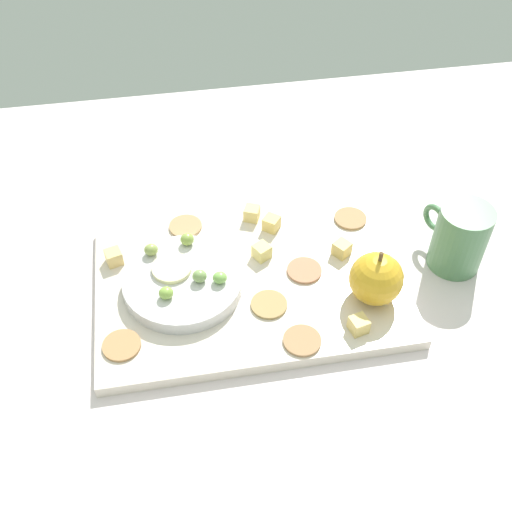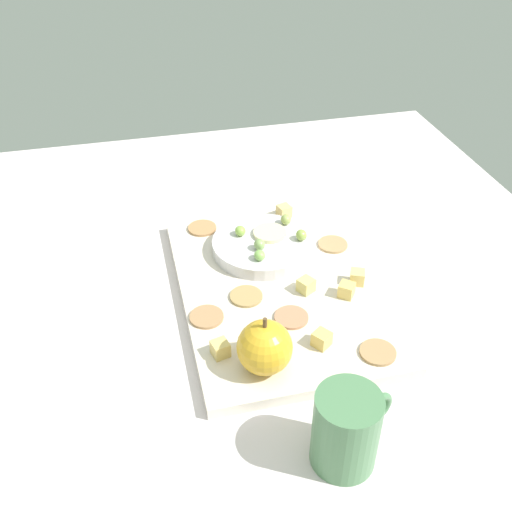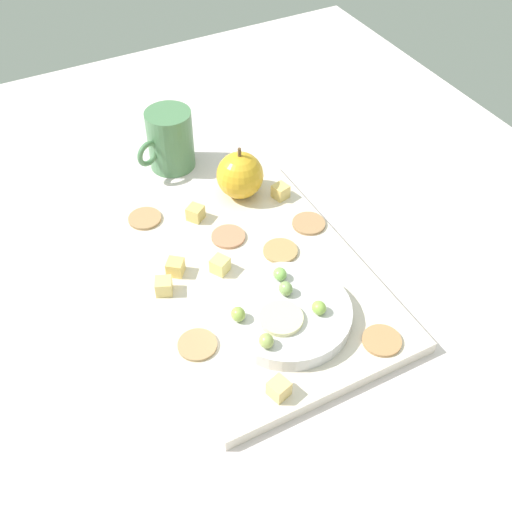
{
  "view_description": "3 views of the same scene",
  "coord_description": "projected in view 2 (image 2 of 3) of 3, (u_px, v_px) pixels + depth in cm",
  "views": [
    {
      "loc": [
        -12.73,
        -49.89,
        65.3
      ],
      "look_at": [
        -3.37,
        4.76,
        7.24
      ],
      "focal_mm": 43.59,
      "sensor_mm": 36.0,
      "label": 1
    },
    {
      "loc": [
        58.61,
        -15.36,
        58.73
      ],
      "look_at": [
        -5.42,
        0.11,
        10.03
      ],
      "focal_mm": 41.79,
      "sensor_mm": 36.0,
      "label": 2
    },
    {
      "loc": [
        -53.7,
        28.31,
        63.35
      ],
      "look_at": [
        -6.3,
        3.5,
        9.86
      ],
      "focal_mm": 44.39,
      "sensor_mm": 36.0,
      "label": 3
    }
  ],
  "objects": [
    {
      "name": "table",
      "position": [
        264.0,
        327.0,
        0.83
      ],
      "size": [
        122.08,
        103.93,
        3.4
      ],
      "primitive_type": "cube",
      "color": "silver",
      "rests_on": "ground"
    },
    {
      "name": "platter",
      "position": [
        277.0,
        289.0,
        0.85
      ],
      "size": [
        39.5,
        26.92,
        1.67
      ],
      "primitive_type": "cube",
      "color": "silver",
      "rests_on": "table"
    },
    {
      "name": "serving_dish",
      "position": [
        262.0,
        245.0,
        0.91
      ],
      "size": [
        15.21,
        15.21,
        1.92
      ],
      "primitive_type": "cylinder",
      "color": "silver",
      "rests_on": "platter"
    },
    {
      "name": "apple_whole",
      "position": [
        265.0,
        347.0,
        0.7
      ],
      "size": [
        6.7,
        6.7,
        6.7
      ],
      "primitive_type": "sphere",
      "color": "gold",
      "rests_on": "platter"
    },
    {
      "name": "apple_stem",
      "position": [
        265.0,
        323.0,
        0.68
      ],
      "size": [
        0.5,
        0.5,
        1.2
      ],
      "primitive_type": "cylinder",
      "color": "brown",
      "rests_on": "apple_whole"
    },
    {
      "name": "cheese_cube_0",
      "position": [
        348.0,
        292.0,
        0.82
      ],
      "size": [
        2.82,
        2.82,
        2.01
      ],
      "primitive_type": "cube",
      "rotation": [
        0.0,
        0.0,
        0.9
      ],
      "color": "#F3CC6A",
      "rests_on": "platter"
    },
    {
      "name": "cheese_cube_1",
      "position": [
        284.0,
        211.0,
        0.99
      ],
      "size": [
        2.49,
        2.49,
        2.01
      ],
      "primitive_type": "cube",
      "rotation": [
        0.0,
        0.0,
        0.29
      ],
      "color": "#F3CC79",
      "rests_on": "platter"
    },
    {
      "name": "cheese_cube_2",
      "position": [
        322.0,
        339.0,
        0.74
      ],
      "size": [
        2.8,
        2.8,
        2.01
      ],
      "primitive_type": "cube",
      "rotation": [
        0.0,
        0.0,
        0.62
      ],
      "color": "#E1C267",
      "rests_on": "platter"
    },
    {
      "name": "cheese_cube_3",
      "position": [
        357.0,
        277.0,
        0.85
      ],
      "size": [
        2.63,
        2.63,
        2.01
      ],
      "primitive_type": "cube",
      "rotation": [
        0.0,
        0.0,
        1.17
      ],
      "color": "#EFD077",
      "rests_on": "platter"
    },
    {
      "name": "cheese_cube_4",
      "position": [
        220.0,
        349.0,
        0.73
      ],
      "size": [
        2.45,
        2.45,
        2.01
      ],
      "primitive_type": "cube",
      "rotation": [
        0.0,
        0.0,
        0.25
      ],
      "color": "#EBC96F",
      "rests_on": "platter"
    },
    {
      "name": "cheese_cube_5",
      "position": [
        306.0,
        285.0,
        0.83
      ],
      "size": [
        2.74,
        2.74,
        2.01
      ],
      "primitive_type": "cube",
      "rotation": [
        0.0,
        0.0,
        0.52
      ],
      "color": "#E9D576",
      "rests_on": "platter"
    },
    {
      "name": "cracker_0",
      "position": [
        333.0,
        244.0,
        0.92
      ],
      "size": [
        4.56,
        4.56,
        0.4
      ],
      "primitive_type": "cylinder",
      "color": "tan",
      "rests_on": "platter"
    },
    {
      "name": "cracker_1",
      "position": [
        378.0,
        352.0,
        0.74
      ],
      "size": [
        4.56,
        4.56,
        0.4
      ],
      "primitive_type": "cylinder",
      "color": "tan",
      "rests_on": "platter"
    },
    {
      "name": "cracker_2",
      "position": [
        291.0,
        317.0,
        0.79
      ],
      "size": [
        4.56,
        4.56,
        0.4
      ],
      "primitive_type": "cylinder",
      "color": "tan",
      "rests_on": "platter"
    },
    {
      "name": "cracker_3",
      "position": [
        246.0,
        296.0,
        0.82
      ],
      "size": [
        4.56,
        4.56,
        0.4
      ],
      "primitive_type": "cylinder",
      "color": "tan",
      "rests_on": "platter"
    },
    {
      "name": "cracker_4",
      "position": [
        202.0,
        228.0,
        0.96
      ],
      "size": [
        4.56,
        4.56,
        0.4
      ],
      "primitive_type": "cylinder",
      "color": "tan",
      "rests_on": "platter"
    },
    {
      "name": "cracker_5",
      "position": [
        206.0,
        316.0,
        0.79
      ],
      "size": [
        4.56,
        4.56,
        0.4
      ],
      "primitive_type": "cylinder",
      "color": "tan",
      "rests_on": "platter"
    },
    {
      "name": "grape_0",
      "position": [
        241.0,
        231.0,
        0.91
      ],
      "size": [
        1.81,
        1.63,
        1.53
      ],
      "primitive_type": "ellipsoid",
      "color": "#92BB4D",
      "rests_on": "serving_dish"
    },
    {
      "name": "grape_1",
      "position": [
        286.0,
        219.0,
        0.93
      ],
      "size": [
        1.81,
        1.63,
        1.61
      ],
      "primitive_type": "ellipsoid",
      "color": "#9BAD59",
      "rests_on": "serving_dish"
    },
    {
      "name": "grape_2",
      "position": [
        260.0,
        255.0,
        0.86
      ],
      "size": [
        1.81,
        1.63,
        1.49
      ],
      "primitive_type": "ellipsoid",
      "color": "#88C15A",
      "rests_on": "serving_dish"
    },
    {
      "name": "grape_3",
      "position": [
        259.0,
        245.0,
        0.88
      ],
      "size": [
        1.81,
        1.63,
        1.7
      ],
      "primitive_type": "ellipsoid",
      "color": "#89AB60",
      "rests_on": "serving_dish"
    },
    {
      "name": "grape_4",
      "position": [
        301.0,
        235.0,
        0.9
      ],
      "size": [
        1.81,
        1.63,
        1.69
      ],
      "primitive_type": "ellipsoid",
      "color": "#97B34E",
      "rests_on": "serving_dish"
    },
    {
      "name": "apple_slice_0",
      "position": [
        270.0,
        233.0,
        0.91
      ],
      "size": [
        5.1,
        5.1,
        0.6
      ],
      "primitive_type": "cylinder",
      "color": "#F3E8AC",
      "rests_on": "serving_dish"
    },
    {
      "name": "cup",
      "position": [
        347.0,
        430.0,
        0.61
      ],
      "size": [
        6.98,
        9.8,
        9.4
      ],
      "color": "#4E7F53",
      "rests_on": "table"
    }
  ]
}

